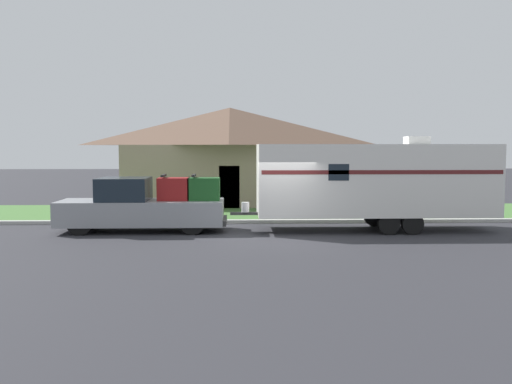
# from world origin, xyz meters

# --- Properties ---
(ground_plane) EXTENTS (120.00, 120.00, 0.00)m
(ground_plane) POSITION_xyz_m (0.00, 0.00, 0.00)
(ground_plane) COLOR #2D2D33
(curb_strip) EXTENTS (80.00, 0.30, 0.14)m
(curb_strip) POSITION_xyz_m (0.00, 3.75, 0.07)
(curb_strip) COLOR #ADADA8
(curb_strip) RESTS_ON ground_plane
(lawn_strip) EXTENTS (80.00, 7.00, 0.03)m
(lawn_strip) POSITION_xyz_m (0.00, 7.40, 0.01)
(lawn_strip) COLOR #477538
(lawn_strip) RESTS_ON ground_plane
(house_across_street) EXTENTS (11.48, 6.70, 5.11)m
(house_across_street) POSITION_xyz_m (-1.80, 12.19, 2.65)
(house_across_street) COLOR gray
(house_across_street) RESTS_ON ground_plane
(pickup_truck) EXTENTS (5.93, 1.98, 2.03)m
(pickup_truck) POSITION_xyz_m (-4.76, 1.74, 0.90)
(pickup_truck) COLOR black
(pickup_truck) RESTS_ON ground_plane
(travel_trailer) EXTENTS (9.41, 2.45, 3.39)m
(travel_trailer) POSITION_xyz_m (3.53, 1.74, 1.83)
(travel_trailer) COLOR black
(travel_trailer) RESTS_ON ground_plane
(mailbox) EXTENTS (0.48, 0.20, 1.28)m
(mailbox) POSITION_xyz_m (1.19, 4.86, 0.98)
(mailbox) COLOR brown
(mailbox) RESTS_ON ground_plane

